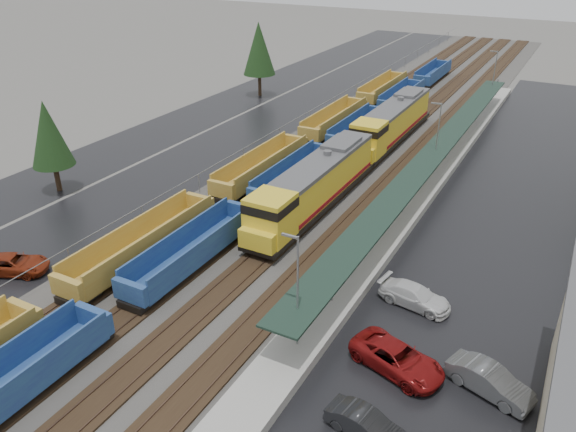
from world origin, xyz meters
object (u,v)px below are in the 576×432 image
at_px(parked_car_east_c, 415,296).
at_px(parked_car_east_e, 490,381).
at_px(parked_car_west_c, 13,264).
at_px(well_string_yellow, 211,200).
at_px(locomotive_trail, 391,123).
at_px(well_string_blue, 296,176).
at_px(parked_car_east_b, 397,359).
at_px(locomotive_lead, 313,187).
at_px(parked_car_east_a, 366,425).

height_order(parked_car_east_c, parked_car_east_e, parked_car_east_e).
bearing_deg(parked_car_west_c, well_string_yellow, -49.65).
xyz_separation_m(locomotive_trail, parked_car_west_c, (-15.14, -40.52, -1.85)).
distance_m(well_string_blue, parked_car_west_c, 26.31).
bearing_deg(parked_car_west_c, parked_car_east_b, -107.44).
distance_m(locomotive_lead, parked_car_west_c, 24.77).
xyz_separation_m(locomotive_lead, parked_car_east_e, (18.28, -15.35, -1.77)).
distance_m(parked_car_west_c, parked_car_east_e, 33.68).
height_order(locomotive_lead, locomotive_trail, same).
relative_size(well_string_yellow, parked_car_east_e, 22.02).
bearing_deg(parked_car_east_e, well_string_yellow, 85.68).
relative_size(locomotive_trail, well_string_yellow, 0.20).
height_order(locomotive_lead, parked_car_east_e, locomotive_lead).
bearing_deg(parked_car_east_a, parked_car_west_c, 95.51).
distance_m(well_string_yellow, parked_car_east_b, 24.26).
xyz_separation_m(locomotive_lead, parked_car_east_b, (13.26, -16.02, -1.77)).
relative_size(well_string_blue, parked_car_east_b, 20.15).
distance_m(locomotive_trail, parked_car_east_b, 39.36).
relative_size(locomotive_trail, well_string_blue, 0.19).
bearing_deg(parked_car_east_c, parked_car_east_b, -162.84).
height_order(locomotive_trail, parked_car_east_a, locomotive_trail).
bearing_deg(parked_car_east_b, well_string_yellow, 79.07).
bearing_deg(parked_car_east_b, well_string_blue, 58.17).
bearing_deg(parked_car_east_c, locomotive_trail, 30.86).
xyz_separation_m(parked_car_east_c, parked_car_east_e, (6.00, -5.96, 0.07)).
xyz_separation_m(well_string_yellow, parked_car_east_c, (20.29, -5.06, -0.50)).
bearing_deg(well_string_yellow, parked_car_east_e, -22.73).
relative_size(locomotive_trail, parked_car_east_b, 3.77).
bearing_deg(locomotive_lead, parked_car_east_c, -37.41).
bearing_deg(locomotive_trail, parked_car_east_b, -70.30).
bearing_deg(parked_car_east_c, well_string_blue, 58.76).
height_order(well_string_yellow, parked_car_west_c, well_string_yellow).
relative_size(locomotive_lead, parked_car_east_b, 3.77).
bearing_deg(parked_car_east_c, parked_car_east_e, -125.97).
bearing_deg(parked_car_east_a, locomotive_lead, 41.30).
bearing_deg(locomotive_trail, parked_car_east_a, -72.43).
height_order(well_string_yellow, well_string_blue, well_string_yellow).
distance_m(locomotive_lead, locomotive_trail, 21.00).
distance_m(well_string_yellow, parked_car_east_a, 27.35).
height_order(parked_car_west_c, parked_car_east_e, parked_car_east_e).
distance_m(locomotive_lead, well_string_blue, 6.04).
height_order(locomotive_lead, parked_car_east_a, locomotive_lead).
bearing_deg(well_string_blue, locomotive_lead, -47.17).
relative_size(parked_car_east_a, parked_car_east_e, 0.88).
relative_size(parked_car_east_b, parked_car_east_e, 1.18).
height_order(locomotive_lead, parked_car_west_c, locomotive_lead).
bearing_deg(locomotive_trail, locomotive_lead, -90.00).
xyz_separation_m(locomotive_lead, locomotive_trail, (0.00, 21.00, 0.00)).
distance_m(locomotive_lead, parked_car_east_e, 23.94).
bearing_deg(locomotive_lead, locomotive_trail, 90.00).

